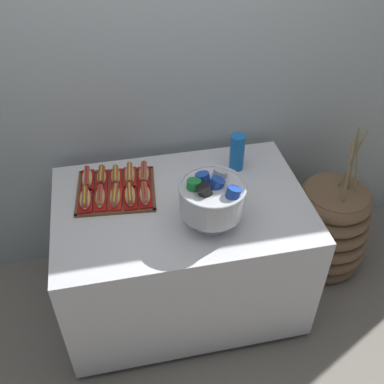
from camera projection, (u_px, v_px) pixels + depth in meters
ground_plane at (183, 296)px, 2.84m from camera, size 10.00×10.00×0.00m
back_wall at (160, 61)px, 2.40m from camera, size 6.00×0.10×2.60m
buffet_table at (182, 251)px, 2.57m from camera, size 1.30×0.86×0.78m
floor_vase at (328, 228)px, 2.89m from camera, size 0.52×0.52×1.02m
serving_tray at (116, 191)px, 2.40m from camera, size 0.44×0.40×0.01m
hot_dog_0 at (85, 199)px, 2.30m from camera, size 0.08×0.18×0.06m
hot_dog_1 at (100, 198)px, 2.31m from camera, size 0.07×0.17×0.06m
hot_dog_2 at (115, 197)px, 2.32m from camera, size 0.09×0.18×0.06m
hot_dog_3 at (130, 196)px, 2.32m from camera, size 0.08×0.18×0.06m
hot_dog_4 at (145, 195)px, 2.33m from camera, size 0.08×0.17×0.06m
hot_dog_5 at (87, 179)px, 2.43m from camera, size 0.07×0.19×0.06m
hot_dog_6 at (102, 177)px, 2.43m from camera, size 0.07×0.16×0.06m
hot_dog_7 at (116, 177)px, 2.44m from camera, size 0.07×0.16×0.06m
hot_dog_8 at (130, 175)px, 2.44m from camera, size 0.08×0.19×0.06m
hot_dog_9 at (144, 174)px, 2.45m from camera, size 0.09×0.18×0.06m
punch_bowl at (212, 197)px, 2.12m from camera, size 0.32×0.32×0.28m
cup_stack at (237, 152)px, 2.49m from camera, size 0.08×0.08×0.21m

